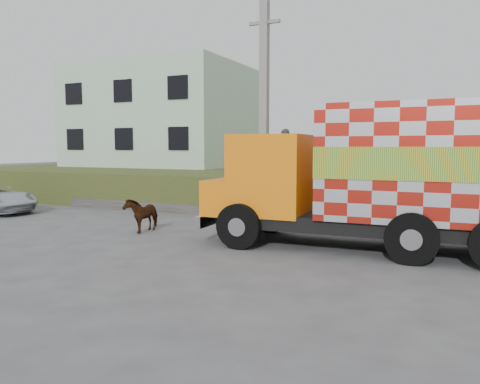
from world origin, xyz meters
The scene contains 9 objects.
ground centered at (0.00, 0.00, 0.00)m, with size 120.00×120.00×0.00m, color #474749.
embankment centered at (0.00, 10.00, 0.75)m, with size 40.00×12.00×1.50m, color #2F4E1A.
embankment_far centered at (0.00, 22.00, 1.50)m, with size 40.00×12.00×3.00m, color #2F4E1A.
retaining_strip centered at (-2.00, 4.20, 0.20)m, with size 16.00×0.50×0.40m, color #595651.
building centered at (-11.00, 13.00, 4.50)m, with size 10.00×8.00×6.00m, color #B0CEB4.
utility_pole centered at (-1.00, 4.60, 4.08)m, with size 1.20×0.30×8.00m.
cargo_truck centered at (3.79, 0.53, 1.90)m, with size 8.36×3.07×3.70m.
cow centered at (-3.35, 0.17, 0.55)m, with size 0.59×1.29×1.09m, color #35190D.
pedestrian centered at (-0.32, 5.01, 2.42)m, with size 0.67×0.44×1.85m, color #2B2826.
Camera 1 is at (5.52, -11.79, 2.66)m, focal length 35.00 mm.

